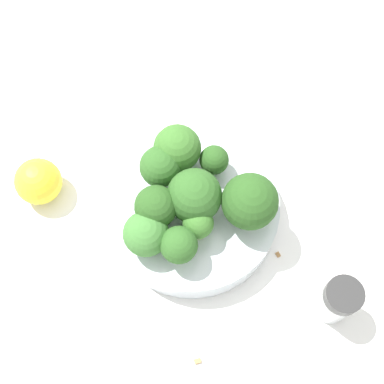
# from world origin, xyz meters

# --- Properties ---
(ground_plane) EXTENTS (3.00, 3.00, 0.00)m
(ground_plane) POSITION_xyz_m (0.00, 0.00, 0.00)
(ground_plane) COLOR white
(bowl) EXTENTS (0.19, 0.19, 0.04)m
(bowl) POSITION_xyz_m (0.00, 0.00, 0.02)
(bowl) COLOR silver
(bowl) RESTS_ON ground_plane
(broccoli_floret_0) EXTENTS (0.06, 0.06, 0.07)m
(broccoli_floret_0) POSITION_xyz_m (0.01, 0.00, 0.08)
(broccoli_floret_0) COLOR #8EB770
(broccoli_floret_0) RESTS_ON bowl
(broccoli_floret_1) EXTENTS (0.05, 0.05, 0.05)m
(broccoli_floret_1) POSITION_xyz_m (-0.04, -0.02, 0.07)
(broccoli_floret_1) COLOR #8EB770
(broccoli_floret_1) RESTS_ON bowl
(broccoli_floret_2) EXTENTS (0.05, 0.05, 0.06)m
(broccoli_floret_2) POSITION_xyz_m (-0.05, 0.01, 0.07)
(broccoli_floret_2) COLOR #7A9E5B
(broccoli_floret_2) RESTS_ON bowl
(broccoli_floret_3) EXTENTS (0.04, 0.04, 0.06)m
(broccoli_floret_3) POSITION_xyz_m (0.00, -0.04, 0.07)
(broccoli_floret_3) COLOR #84AD66
(broccoli_floret_3) RESTS_ON bowl
(broccoli_floret_4) EXTENTS (0.05, 0.05, 0.05)m
(broccoli_floret_4) POSITION_xyz_m (0.02, -0.06, 0.07)
(broccoli_floret_4) COLOR #8EB770
(broccoli_floret_4) RESTS_ON bowl
(broccoli_floret_5) EXTENTS (0.03, 0.03, 0.05)m
(broccoli_floret_5) POSITION_xyz_m (0.03, -0.01, 0.07)
(broccoli_floret_5) COLOR #84AD66
(broccoli_floret_5) RESTS_ON bowl
(broccoli_floret_6) EXTENTS (0.04, 0.04, 0.05)m
(broccoli_floret_6) POSITION_xyz_m (0.05, -0.04, 0.07)
(broccoli_floret_6) COLOR #84AD66
(broccoli_floret_6) RESTS_ON bowl
(broccoli_floret_7) EXTENTS (0.06, 0.06, 0.07)m
(broccoli_floret_7) POSITION_xyz_m (0.04, 0.05, 0.08)
(broccoli_floret_7) COLOR #84AD66
(broccoli_floret_7) RESTS_ON bowl
(broccoli_floret_8) EXTENTS (0.03, 0.03, 0.04)m
(broccoli_floret_8) POSITION_xyz_m (-0.03, 0.04, 0.06)
(broccoli_floret_8) COLOR #84AD66
(broccoli_floret_8) RESTS_ON bowl
(pepper_shaker) EXTENTS (0.04, 0.04, 0.07)m
(pepper_shaker) POSITION_xyz_m (0.16, 0.09, 0.04)
(pepper_shaker) COLOR silver
(pepper_shaker) RESTS_ON ground_plane
(lemon_wedge) EXTENTS (0.05, 0.05, 0.05)m
(lemon_wedge) POSITION_xyz_m (-0.10, -0.14, 0.03)
(lemon_wedge) COLOR yellow
(lemon_wedge) RESTS_ON ground_plane
(almond_crumb_0) EXTENTS (0.01, 0.01, 0.01)m
(almond_crumb_0) POSITION_xyz_m (0.15, -0.06, 0.00)
(almond_crumb_0) COLOR #AD7F4C
(almond_crumb_0) RESTS_ON ground_plane
(almond_crumb_1) EXTENTS (0.01, 0.00, 0.01)m
(almond_crumb_1) POSITION_xyz_m (0.08, 0.07, 0.00)
(almond_crumb_1) COLOR olive
(almond_crumb_1) RESTS_ON ground_plane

